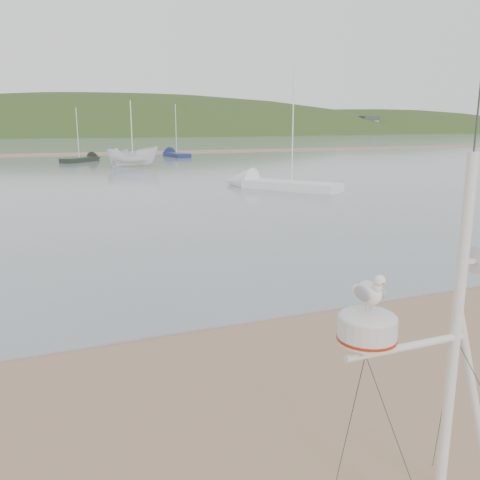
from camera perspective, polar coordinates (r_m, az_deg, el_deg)
name	(u,v)px	position (r m, az deg, el deg)	size (l,w,h in m)	color
water	(32,142)	(137.21, -22.36, 10.18)	(560.00, 256.00, 0.04)	slate
sandbar	(35,155)	(75.25, -22.04, 8.86)	(560.00, 7.00, 0.07)	#8C6A50
hill_ridge	(78,179)	(242.07, -17.73, 6.57)	(620.00, 180.00, 80.00)	#253817
far_cottages	(38,125)	(201.18, -21.71, 11.91)	(294.40, 6.30, 8.00)	beige
mast_rig	(443,448)	(5.41, 21.87, -20.89)	(2.06, 2.20, 4.65)	silver
boat_white	(132,141)	(51.50, -12.03, 10.85)	(1.88, 1.93, 5.00)	white
sailboat_blue_far	(171,154)	(68.17, -7.72, 9.54)	(2.48, 7.37, 7.18)	#16214F
sailboat_dark_mid	(89,159)	(60.62, -16.65, 8.74)	(5.48, 5.73, 6.37)	black
sailboat_white_near	(260,183)	(33.55, 2.23, 6.39)	(6.36, 7.90, 8.14)	white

